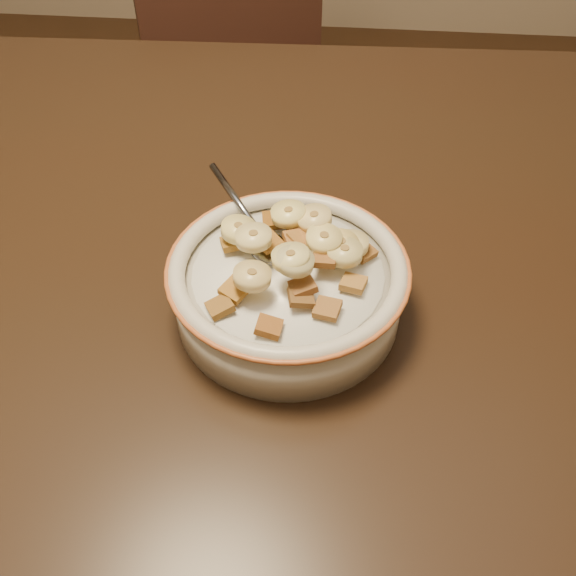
# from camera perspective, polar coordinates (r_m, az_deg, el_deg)

# --- Properties ---
(floor) EXTENTS (4.00, 4.50, 0.10)m
(floor) POSITION_cam_1_polar(r_m,az_deg,el_deg) (1.34, -8.15, -22.25)
(floor) COLOR #422816
(floor) RESTS_ON ground
(table) EXTENTS (1.43, 0.95, 0.04)m
(table) POSITION_cam_1_polar(r_m,az_deg,el_deg) (0.69, -14.71, 3.10)
(table) COLOR black
(table) RESTS_ON floor
(chair) EXTENTS (0.52, 0.52, 0.90)m
(chair) POSITION_cam_1_polar(r_m,az_deg,el_deg) (1.41, -5.78, 14.16)
(chair) COLOR black
(chair) RESTS_ON floor
(cereal_bowl) EXTENTS (0.20, 0.20, 0.05)m
(cereal_bowl) POSITION_cam_1_polar(r_m,az_deg,el_deg) (0.57, 0.00, -0.43)
(cereal_bowl) COLOR #B5B3AA
(cereal_bowl) RESTS_ON table
(milk) EXTENTS (0.17, 0.17, 0.00)m
(milk) POSITION_cam_1_polar(r_m,az_deg,el_deg) (0.55, 0.00, 1.30)
(milk) COLOR white
(milk) RESTS_ON cereal_bowl
(spoon) EXTENTS (0.06, 0.06, 0.01)m
(spoon) POSITION_cam_1_polar(r_m,az_deg,el_deg) (0.57, -1.63, 3.57)
(spoon) COLOR gray
(spoon) RESTS_ON cereal_bowl
(cereal_square_0) EXTENTS (0.03, 0.03, 0.01)m
(cereal_square_0) POSITION_cam_1_polar(r_m,az_deg,el_deg) (0.52, -4.76, -0.15)
(cereal_square_0) COLOR olive
(cereal_square_0) RESTS_ON milk
(cereal_square_1) EXTENTS (0.02, 0.02, 0.01)m
(cereal_square_1) POSITION_cam_1_polar(r_m,az_deg,el_deg) (0.50, -1.72, -3.47)
(cereal_square_1) COLOR #935524
(cereal_square_1) RESTS_ON milk
(cereal_square_2) EXTENTS (0.03, 0.03, 0.01)m
(cereal_square_2) POSITION_cam_1_polar(r_m,az_deg,el_deg) (0.56, 6.64, 3.26)
(cereal_square_2) COLOR brown
(cereal_square_2) RESTS_ON milk
(cereal_square_3) EXTENTS (0.02, 0.02, 0.01)m
(cereal_square_3) POSITION_cam_1_polar(r_m,az_deg,el_deg) (0.59, -1.29, 6.06)
(cereal_square_3) COLOR brown
(cereal_square_3) RESTS_ON milk
(cereal_square_4) EXTENTS (0.02, 0.02, 0.01)m
(cereal_square_4) POSITION_cam_1_polar(r_m,az_deg,el_deg) (0.54, 3.28, 2.64)
(cereal_square_4) COLOR brown
(cereal_square_4) RESTS_ON milk
(cereal_square_5) EXTENTS (0.03, 0.03, 0.01)m
(cereal_square_5) POSITION_cam_1_polar(r_m,az_deg,el_deg) (0.57, -4.94, 4.03)
(cereal_square_5) COLOR olive
(cereal_square_5) RESTS_ON milk
(cereal_square_6) EXTENTS (0.02, 0.02, 0.01)m
(cereal_square_6) POSITION_cam_1_polar(r_m,az_deg,el_deg) (0.52, 1.16, -0.79)
(cereal_square_6) COLOR brown
(cereal_square_6) RESTS_ON milk
(cereal_square_7) EXTENTS (0.03, 0.03, 0.01)m
(cereal_square_7) POSITION_cam_1_polar(r_m,az_deg,el_deg) (0.58, 2.20, 5.41)
(cereal_square_7) COLOR brown
(cereal_square_7) RESTS_ON milk
(cereal_square_8) EXTENTS (0.02, 0.03, 0.01)m
(cereal_square_8) POSITION_cam_1_polar(r_m,az_deg,el_deg) (0.53, 5.83, 0.42)
(cereal_square_8) COLOR #9A6737
(cereal_square_8) RESTS_ON milk
(cereal_square_9) EXTENTS (0.02, 0.02, 0.01)m
(cereal_square_9) POSITION_cam_1_polar(r_m,az_deg,el_deg) (0.51, 3.51, -1.84)
(cereal_square_9) COLOR olive
(cereal_square_9) RESTS_ON milk
(cereal_square_10) EXTENTS (0.03, 0.03, 0.01)m
(cereal_square_10) POSITION_cam_1_polar(r_m,az_deg,el_deg) (0.55, 0.77, 4.32)
(cereal_square_10) COLOR #996337
(cereal_square_10) RESTS_ON milk
(cereal_square_11) EXTENTS (0.03, 0.03, 0.01)m
(cereal_square_11) POSITION_cam_1_polar(r_m,az_deg,el_deg) (0.59, 0.52, 5.89)
(cereal_square_11) COLOR brown
(cereal_square_11) RESTS_ON milk
(cereal_square_12) EXTENTS (0.03, 0.03, 0.01)m
(cereal_square_12) POSITION_cam_1_polar(r_m,az_deg,el_deg) (0.59, 1.48, 6.26)
(cereal_square_12) COLOR brown
(cereal_square_12) RESTS_ON milk
(cereal_square_13) EXTENTS (0.02, 0.02, 0.01)m
(cereal_square_13) POSITION_cam_1_polar(r_m,az_deg,el_deg) (0.59, 0.59, 5.91)
(cereal_square_13) COLOR #935C33
(cereal_square_13) RESTS_ON milk
(cereal_square_14) EXTENTS (0.02, 0.02, 0.01)m
(cereal_square_14) POSITION_cam_1_polar(r_m,az_deg,el_deg) (0.56, 3.98, 3.99)
(cereal_square_14) COLOR olive
(cereal_square_14) RESTS_ON milk
(cereal_square_15) EXTENTS (0.03, 0.03, 0.01)m
(cereal_square_15) POSITION_cam_1_polar(r_m,az_deg,el_deg) (0.55, 1.19, 4.28)
(cereal_square_15) COLOR brown
(cereal_square_15) RESTS_ON milk
(cereal_square_16) EXTENTS (0.03, 0.03, 0.01)m
(cereal_square_16) POSITION_cam_1_polar(r_m,az_deg,el_deg) (0.55, 3.58, 3.18)
(cereal_square_16) COLOR brown
(cereal_square_16) RESTS_ON milk
(cereal_square_17) EXTENTS (0.03, 0.03, 0.01)m
(cereal_square_17) POSITION_cam_1_polar(r_m,az_deg,el_deg) (0.56, -1.74, 4.16)
(cereal_square_17) COLOR #9B5C1E
(cereal_square_17) RESTS_ON milk
(cereal_square_18) EXTENTS (0.03, 0.03, 0.01)m
(cereal_square_18) POSITION_cam_1_polar(r_m,az_deg,el_deg) (0.52, 1.34, 0.13)
(cereal_square_18) COLOR brown
(cereal_square_18) RESTS_ON milk
(cereal_square_19) EXTENTS (0.03, 0.03, 0.01)m
(cereal_square_19) POSITION_cam_1_polar(r_m,az_deg,el_deg) (0.52, -6.07, -1.65)
(cereal_square_19) COLOR brown
(cereal_square_19) RESTS_ON milk
(banana_slice_0) EXTENTS (0.04, 0.04, 0.01)m
(banana_slice_0) POSITION_cam_1_polar(r_m,az_deg,el_deg) (0.55, 3.22, 4.36)
(banana_slice_0) COLOR #F2D58C
(banana_slice_0) RESTS_ON milk
(banana_slice_1) EXTENTS (0.03, 0.03, 0.01)m
(banana_slice_1) POSITION_cam_1_polar(r_m,az_deg,el_deg) (0.51, -3.20, 1.06)
(banana_slice_1) COLOR #DEC788
(banana_slice_1) RESTS_ON milk
(banana_slice_2) EXTENTS (0.04, 0.04, 0.01)m
(banana_slice_2) POSITION_cam_1_polar(r_m,az_deg,el_deg) (0.54, -3.08, 4.52)
(banana_slice_2) COLOR #FBE184
(banana_slice_2) RESTS_ON milk
(banana_slice_3) EXTENTS (0.04, 0.04, 0.01)m
(banana_slice_3) POSITION_cam_1_polar(r_m,az_deg,el_deg) (0.54, 5.04, 3.20)
(banana_slice_3) COLOR #E4D781
(banana_slice_3) RESTS_ON milk
(banana_slice_4) EXTENTS (0.04, 0.04, 0.01)m
(banana_slice_4) POSITION_cam_1_polar(r_m,az_deg,el_deg) (0.51, 0.63, 2.39)
(banana_slice_4) COLOR #CAB482
(banana_slice_4) RESTS_ON milk
(banana_slice_5) EXTENTS (0.04, 0.04, 0.02)m
(banana_slice_5) POSITION_cam_1_polar(r_m,az_deg,el_deg) (0.56, 2.33, 6.20)
(banana_slice_5) COLOR beige
(banana_slice_5) RESTS_ON milk
(banana_slice_6) EXTENTS (0.04, 0.04, 0.01)m
(banana_slice_6) POSITION_cam_1_polar(r_m,az_deg,el_deg) (0.55, 4.72, 3.85)
(banana_slice_6) COLOR #E8D36F
(banana_slice_6) RESTS_ON milk
(banana_slice_7) EXTENTS (0.04, 0.04, 0.01)m
(banana_slice_7) POSITION_cam_1_polar(r_m,az_deg,el_deg) (0.56, -4.40, 5.21)
(banana_slice_7) COLOR #E3CE82
(banana_slice_7) RESTS_ON milk
(banana_slice_8) EXTENTS (0.04, 0.04, 0.01)m
(banana_slice_8) POSITION_cam_1_polar(r_m,az_deg,el_deg) (0.57, 0.04, 6.61)
(banana_slice_8) COLOR #F2DB84
(banana_slice_8) RESTS_ON milk
(banana_slice_9) EXTENTS (0.04, 0.04, 0.01)m
(banana_slice_9) POSITION_cam_1_polar(r_m,az_deg,el_deg) (0.55, 5.59, 3.95)
(banana_slice_9) COLOR beige
(banana_slice_9) RESTS_ON milk
(banana_slice_10) EXTENTS (0.03, 0.03, 0.02)m
(banana_slice_10) POSITION_cam_1_polar(r_m,az_deg,el_deg) (0.51, 0.23, 2.72)
(banana_slice_10) COLOR #DEC986
(banana_slice_10) RESTS_ON milk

